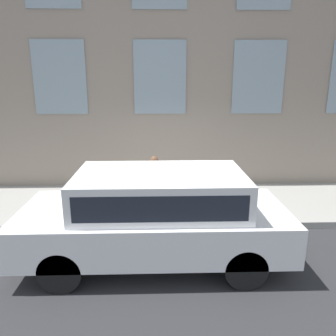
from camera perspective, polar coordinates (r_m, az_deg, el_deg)
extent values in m
plane|color=#2D2D30|center=(6.91, -1.09, -10.85)|extent=(80.00, 80.00, 0.00)
cube|color=#9E9B93|center=(8.12, -1.21, -6.24)|extent=(2.69, 60.00, 0.14)
cube|color=gray|center=(9.25, -1.50, 27.17)|extent=(0.30, 40.00, 9.91)
cube|color=#8C9EA8|center=(9.27, 15.48, 14.93)|extent=(0.03, 1.37, 1.87)
cube|color=#8C9EA8|center=(8.88, -1.41, 15.46)|extent=(0.03, 1.37, 1.87)
cube|color=#8C9EA8|center=(9.24, -18.35, 14.72)|extent=(0.03, 1.37, 1.87)
cylinder|color=#2D7260|center=(7.31, 2.47, -7.98)|extent=(0.34, 0.34, 0.04)
cylinder|color=#2D7260|center=(7.20, 2.50, -5.90)|extent=(0.26, 0.26, 0.61)
sphere|color=#2C5D50|center=(7.10, 2.52, -3.60)|extent=(0.27, 0.27, 0.27)
cylinder|color=black|center=(7.07, 2.53, -2.99)|extent=(0.09, 0.09, 0.11)
cylinder|color=#2D7260|center=(7.19, 3.92, -5.33)|extent=(0.09, 0.10, 0.09)
cylinder|color=#2D7260|center=(7.17, 1.08, -5.37)|extent=(0.09, 0.10, 0.09)
cylinder|color=#232328|center=(7.54, -2.37, -4.99)|extent=(0.09, 0.09, 0.59)
cylinder|color=#232328|center=(7.65, -2.36, -4.67)|extent=(0.09, 0.09, 0.59)
cube|color=#72288C|center=(7.44, -2.40, -1.09)|extent=(0.16, 0.11, 0.44)
cylinder|color=#72288C|center=(7.32, -2.41, -1.26)|extent=(0.07, 0.07, 0.42)
cylinder|color=#72288C|center=(7.54, -2.40, -0.77)|extent=(0.07, 0.07, 0.42)
sphere|color=brown|center=(7.35, -2.43, 1.30)|extent=(0.20, 0.20, 0.20)
cylinder|color=black|center=(5.27, -18.18, -16.62)|extent=(0.24, 0.64, 0.64)
cylinder|color=black|center=(6.64, -14.37, -9.44)|extent=(0.24, 0.64, 0.64)
cylinder|color=black|center=(5.23, 13.25, -16.51)|extent=(0.24, 0.64, 0.64)
cylinder|color=black|center=(6.60, 9.73, -9.30)|extent=(0.24, 0.64, 0.64)
cube|color=white|center=(5.62, -2.46, -10.00)|extent=(1.84, 4.40, 0.65)
cube|color=white|center=(5.38, -1.37, -3.93)|extent=(1.62, 2.73, 0.61)
cube|color=#1E232D|center=(5.38, -1.37, -3.93)|extent=(1.63, 2.51, 0.39)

